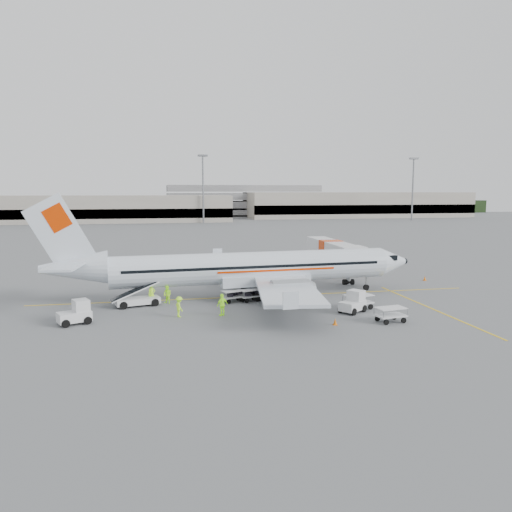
{
  "coord_description": "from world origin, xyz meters",
  "views": [
    {
      "loc": [
        -9.77,
        -47.78,
        10.38
      ],
      "look_at": [
        0.0,
        2.0,
        3.8
      ],
      "focal_mm": 35.0,
      "sensor_mm": 36.0,
      "label": 1
    }
  ],
  "objects_px": {
    "tug_fore": "(352,302)",
    "tug_mid": "(297,294)",
    "jet_bridge": "(331,258)",
    "aircraft": "(254,246)",
    "belt_loader": "(137,291)",
    "tug_aft": "(74,312)"
  },
  "relations": [
    {
      "from": "tug_fore",
      "to": "tug_mid",
      "type": "distance_m",
      "value": 5.88
    },
    {
      "from": "tug_fore",
      "to": "tug_aft",
      "type": "xyz_separation_m",
      "value": [
        -22.96,
        0.59,
        0.02
      ]
    },
    {
      "from": "jet_bridge",
      "to": "tug_fore",
      "type": "height_order",
      "value": "jet_bridge"
    },
    {
      "from": "aircraft",
      "to": "belt_loader",
      "type": "xyz_separation_m",
      "value": [
        -11.17,
        -1.95,
        -3.61
      ]
    },
    {
      "from": "belt_loader",
      "to": "tug_mid",
      "type": "height_order",
      "value": "belt_loader"
    },
    {
      "from": "jet_bridge",
      "to": "tug_aft",
      "type": "height_order",
      "value": "jet_bridge"
    },
    {
      "from": "jet_bridge",
      "to": "tug_mid",
      "type": "distance_m",
      "value": 15.99
    },
    {
      "from": "aircraft",
      "to": "tug_mid",
      "type": "xyz_separation_m",
      "value": [
        3.53,
        -3.37,
        -4.23
      ]
    },
    {
      "from": "aircraft",
      "to": "tug_aft",
      "type": "distance_m",
      "value": 17.94
    },
    {
      "from": "tug_fore",
      "to": "aircraft",
      "type": "bearing_deg",
      "value": 95.91
    },
    {
      "from": "tug_aft",
      "to": "tug_fore",
      "type": "bearing_deg",
      "value": -25.55
    },
    {
      "from": "aircraft",
      "to": "tug_mid",
      "type": "height_order",
      "value": "aircraft"
    },
    {
      "from": "aircraft",
      "to": "belt_loader",
      "type": "relative_size",
      "value": 6.97
    },
    {
      "from": "tug_aft",
      "to": "aircraft",
      "type": "bearing_deg",
      "value": 1.06
    },
    {
      "from": "aircraft",
      "to": "belt_loader",
      "type": "bearing_deg",
      "value": -174.15
    },
    {
      "from": "jet_bridge",
      "to": "tug_fore",
      "type": "bearing_deg",
      "value": -103.46
    },
    {
      "from": "belt_loader",
      "to": "tug_fore",
      "type": "distance_m",
      "value": 19.3
    },
    {
      "from": "belt_loader",
      "to": "tug_mid",
      "type": "relative_size",
      "value": 2.56
    },
    {
      "from": "aircraft",
      "to": "tug_mid",
      "type": "bearing_deg",
      "value": -47.68
    },
    {
      "from": "aircraft",
      "to": "jet_bridge",
      "type": "height_order",
      "value": "aircraft"
    },
    {
      "from": "belt_loader",
      "to": "tug_fore",
      "type": "relative_size",
      "value": 2.17
    },
    {
      "from": "jet_bridge",
      "to": "belt_loader",
      "type": "relative_size",
      "value": 3.21
    }
  ]
}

